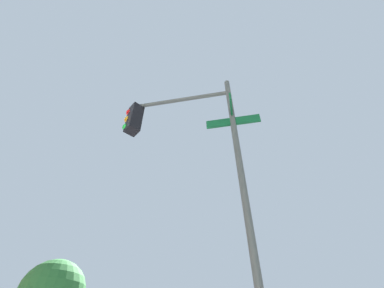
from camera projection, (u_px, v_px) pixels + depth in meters
traffic_signal_near at (186, 144)px, 5.01m from camera, size 2.41×1.96×6.17m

